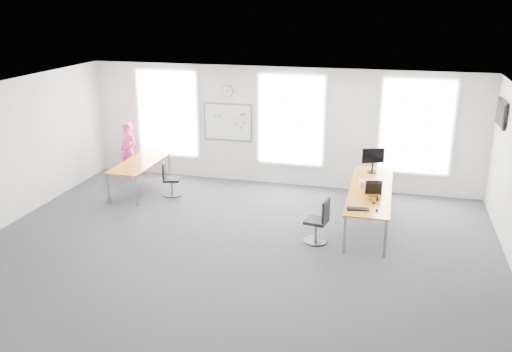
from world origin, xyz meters
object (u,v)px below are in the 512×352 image
(headphones, at_px, (374,198))
(desk_right, at_px, (370,191))
(chair_right, at_px, (319,224))
(keyboard, at_px, (358,209))
(desk_left, at_px, (140,164))
(monitor, at_px, (373,158))
(chair_left, at_px, (170,181))
(person, at_px, (129,151))

(headphones, bearing_deg, desk_right, 106.08)
(chair_right, height_order, keyboard, chair_right)
(desk_left, distance_m, monitor, 5.62)
(chair_left, bearing_deg, chair_right, -130.58)
(keyboard, bearing_deg, chair_right, 161.57)
(desk_left, xyz_separation_m, headphones, (5.70, -1.36, 0.14))
(person, height_order, keyboard, person)
(chair_right, bearing_deg, desk_left, -101.12)
(chair_right, xyz_separation_m, monitor, (0.88, 2.33, 0.73))
(desk_right, xyz_separation_m, headphones, (0.09, -0.68, 0.10))
(chair_right, distance_m, person, 6.09)
(monitor, bearing_deg, desk_right, -108.29)
(desk_right, bearing_deg, keyboard, -97.78)
(desk_left, bearing_deg, keyboard, -19.43)
(desk_left, relative_size, monitor, 3.59)
(desk_left, height_order, person, person)
(keyboard, height_order, monitor, monitor)
(monitor, bearing_deg, chair_right, -130.31)
(desk_left, height_order, chair_left, chair_left)
(chair_left, xyz_separation_m, monitor, (4.77, 0.57, 0.76))
(person, bearing_deg, keyboard, -0.50)
(desk_right, distance_m, desk_left, 5.65)
(headphones, relative_size, monitor, 0.30)
(desk_left, height_order, headphones, headphones)
(keyboard, relative_size, monitor, 0.74)
(person, xyz_separation_m, headphones, (6.43, -2.20, 0.07))
(chair_right, height_order, chair_left, chair_right)
(monitor, bearing_deg, person, 156.82)
(chair_left, xyz_separation_m, keyboard, (4.62, -1.81, 0.43))
(keyboard, bearing_deg, desk_right, 67.56)
(chair_left, bearing_deg, keyboard, -127.60)
(person, bearing_deg, headphones, 4.71)
(person, bearing_deg, monitor, 20.15)
(desk_right, relative_size, person, 2.13)
(monitor, bearing_deg, desk_left, 165.00)
(desk_right, relative_size, chair_left, 3.84)
(person, bearing_deg, chair_right, -2.91)
(desk_right, bearing_deg, chair_left, 173.28)
(monitor, bearing_deg, chair_left, 167.15)
(desk_left, bearing_deg, chair_left, -7.89)
(desk_right, height_order, monitor, monitor)
(desk_right, height_order, person, person)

